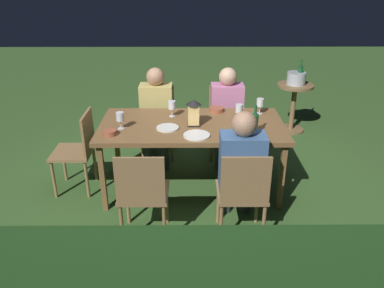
% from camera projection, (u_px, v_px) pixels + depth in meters
% --- Properties ---
extents(ground_plane, '(16.00, 16.00, 0.00)m').
position_uv_depth(ground_plane, '(192.00, 188.00, 4.22)').
color(ground_plane, '#385B28').
extents(dining_table, '(1.86, 0.94, 0.75)m').
position_uv_depth(dining_table, '(192.00, 129.00, 3.93)').
color(dining_table, brown).
rests_on(dining_table, ground).
extents(chair_side_left_b, '(0.42, 0.40, 0.87)m').
position_uv_depth(chair_side_left_b, '(158.00, 118.00, 4.80)').
color(chair_side_left_b, '#937047').
rests_on(chair_side_left_b, ground).
extents(person_in_mustard, '(0.38, 0.47, 1.15)m').
position_uv_depth(person_in_mustard, '(156.00, 112.00, 4.55)').
color(person_in_mustard, tan).
rests_on(person_in_mustard, ground).
extents(chair_side_left_a, '(0.42, 0.40, 0.87)m').
position_uv_depth(chair_side_left_a, '(225.00, 118.00, 4.80)').
color(chair_side_left_a, '#937047').
rests_on(chair_side_left_a, ground).
extents(person_in_pink, '(0.38, 0.47, 1.15)m').
position_uv_depth(person_in_pink, '(227.00, 112.00, 4.56)').
color(person_in_pink, '#C675A3').
rests_on(person_in_pink, ground).
extents(chair_side_right_b, '(0.42, 0.40, 0.87)m').
position_uv_depth(chair_side_right_b, '(143.00, 192.00, 3.23)').
color(chair_side_right_b, '#937047').
rests_on(chair_side_right_b, ground).
extents(chair_side_right_a, '(0.42, 0.40, 0.87)m').
position_uv_depth(chair_side_right_a, '(243.00, 192.00, 3.24)').
color(chair_side_right_a, '#937047').
rests_on(chair_side_right_a, ground).
extents(person_in_blue, '(0.38, 0.47, 1.15)m').
position_uv_depth(person_in_blue, '(241.00, 165.00, 3.35)').
color(person_in_blue, '#426699').
rests_on(person_in_blue, ground).
extents(chair_head_far, '(0.40, 0.42, 0.87)m').
position_uv_depth(chair_head_far, '(79.00, 148.00, 4.01)').
color(chair_head_far, '#937047').
rests_on(chair_head_far, ground).
extents(lantern_centerpiece, '(0.15, 0.15, 0.27)m').
position_uv_depth(lantern_centerpiece, '(194.00, 111.00, 3.81)').
color(lantern_centerpiece, black).
rests_on(lantern_centerpiece, dining_table).
extents(green_bottle_on_table, '(0.07, 0.07, 0.29)m').
position_uv_depth(green_bottle_on_table, '(255.00, 123.00, 3.62)').
color(green_bottle_on_table, '#1E5B2D').
rests_on(green_bottle_on_table, dining_table).
extents(wine_glass_a, '(0.08, 0.08, 0.17)m').
position_uv_depth(wine_glass_a, '(120.00, 117.00, 3.74)').
color(wine_glass_a, silver).
rests_on(wine_glass_a, dining_table).
extents(wine_glass_b, '(0.08, 0.08, 0.17)m').
position_uv_depth(wine_glass_b, '(239.00, 109.00, 3.95)').
color(wine_glass_b, silver).
rests_on(wine_glass_b, dining_table).
extents(wine_glass_c, '(0.08, 0.08, 0.17)m').
position_uv_depth(wine_glass_c, '(172.00, 106.00, 4.05)').
color(wine_glass_c, silver).
rests_on(wine_glass_c, dining_table).
extents(wine_glass_d, '(0.08, 0.08, 0.17)m').
position_uv_depth(wine_glass_d, '(260.00, 103.00, 4.12)').
color(wine_glass_d, silver).
rests_on(wine_glass_d, dining_table).
extents(plate_a, '(0.22, 0.22, 0.01)m').
position_uv_depth(plate_a, '(168.00, 128.00, 3.79)').
color(plate_a, silver).
rests_on(plate_a, dining_table).
extents(plate_b, '(0.25, 0.25, 0.01)m').
position_uv_depth(plate_b, '(197.00, 135.00, 3.62)').
color(plate_b, white).
rests_on(plate_b, dining_table).
extents(bowl_olives, '(0.16, 0.16, 0.04)m').
position_uv_depth(bowl_olives, '(217.00, 109.00, 4.22)').
color(bowl_olives, '#9E5138').
rests_on(bowl_olives, dining_table).
extents(bowl_bread, '(0.12, 0.12, 0.05)m').
position_uv_depth(bowl_bread, '(110.00, 132.00, 3.63)').
color(bowl_bread, '#9E5138').
rests_on(bowl_bread, dining_table).
extents(side_table, '(0.51, 0.51, 0.70)m').
position_uv_depth(side_table, '(294.00, 100.00, 5.50)').
color(side_table, brown).
rests_on(side_table, ground).
extents(ice_bucket, '(0.26, 0.26, 0.34)m').
position_uv_depth(ice_bucket, '(297.00, 78.00, 5.36)').
color(ice_bucket, '#B2B7BF').
rests_on(ice_bucket, side_table).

